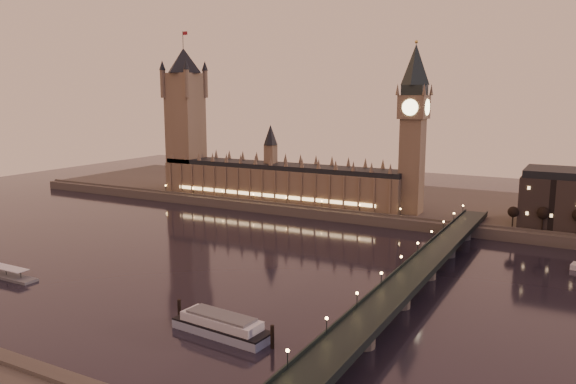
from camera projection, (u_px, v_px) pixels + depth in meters
name	position (u px, v px, depth m)	size (l,w,h in m)	color
ground	(226.00, 260.00, 269.64)	(700.00, 700.00, 0.00)	black
far_embankment	(395.00, 202.00, 397.67)	(560.00, 130.00, 6.00)	#423D35
palace_of_westminster	(278.00, 177.00, 389.47)	(180.00, 26.62, 52.00)	brown
victoria_tower	(185.00, 112.00, 419.58)	(31.68, 31.68, 118.00)	brown
big_ben	(413.00, 119.00, 337.81)	(17.68, 17.68, 104.00)	brown
westminster_bridge	(414.00, 278.00, 225.48)	(13.20, 260.00, 15.30)	black
bare_tree_0	(510.00, 212.00, 307.78)	(5.79, 5.79, 11.78)	black
bare_tree_1	(545.00, 215.00, 299.68)	(5.79, 5.79, 11.78)	black
moored_barge	(221.00, 325.00, 185.42)	(41.03, 12.97, 7.55)	#8D9DB4
pontoon_pier	(0.00, 273.00, 245.91)	(41.29, 6.88, 11.01)	#595B5E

